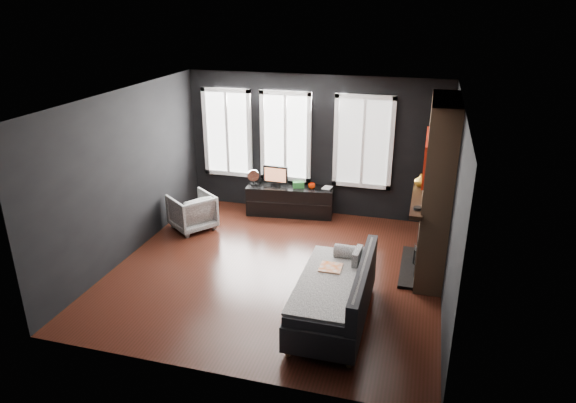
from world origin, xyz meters
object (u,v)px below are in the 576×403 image
(monitor, at_px, (276,175))
(mantel_vase, at_px, (421,180))
(media_console, at_px, (290,200))
(book, at_px, (323,182))
(armchair, at_px, (192,210))
(sofa, at_px, (333,291))
(mug, at_px, (312,185))

(monitor, height_order, mantel_vase, mantel_vase)
(media_console, xyz_separation_m, book, (0.63, 0.10, 0.40))
(media_console, distance_m, book, 0.76)
(armchair, height_order, monitor, monitor)
(media_console, distance_m, mantel_vase, 2.91)
(armchair, bearing_deg, sofa, 91.56)
(monitor, bearing_deg, armchair, -135.37)
(armchair, relative_size, monitor, 1.45)
(armchair, bearing_deg, monitor, 168.68)
(monitor, relative_size, mantel_vase, 2.48)
(monitor, relative_size, mug, 3.83)
(mug, bearing_deg, media_console, 179.67)
(mug, relative_size, mantel_vase, 0.65)
(mantel_vase, bearing_deg, mug, 149.50)
(book, bearing_deg, mantel_vase, -35.52)
(sofa, distance_m, monitor, 3.77)
(media_console, height_order, book, book)
(media_console, bearing_deg, mug, -6.95)
(armchair, distance_m, book, 2.54)
(sofa, bearing_deg, media_console, 114.25)
(sofa, distance_m, mug, 3.50)
(media_console, height_order, monitor, monitor)
(armchair, height_order, media_console, armchair)
(sofa, bearing_deg, monitor, 118.44)
(armchair, bearing_deg, mantel_vase, 126.50)
(sofa, distance_m, media_console, 3.65)
(book, distance_m, mantel_vase, 2.32)
(armchair, bearing_deg, mug, 157.15)
(sofa, relative_size, book, 8.89)
(book, bearing_deg, mug, -152.58)
(sofa, bearing_deg, mantel_vase, 66.09)
(monitor, distance_m, mantel_vase, 3.02)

